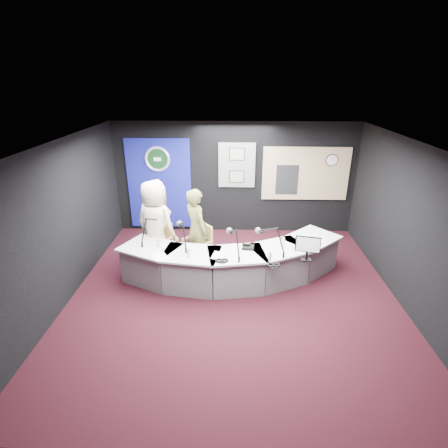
{
  "coord_description": "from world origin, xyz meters",
  "views": [
    {
      "loc": [
        -0.01,
        -5.5,
        3.78
      ],
      "look_at": [
        -0.2,
        0.8,
        1.1
      ],
      "focal_mm": 28.0,
      "sensor_mm": 36.0,
      "label": 1
    }
  ],
  "objects_px": {
    "armchair_left": "(157,244)",
    "person_woman": "(196,230)",
    "person_man": "(156,225)",
    "armchair_right": "(197,247)",
    "broadcast_desk": "(231,263)"
  },
  "relations": [
    {
      "from": "person_woman",
      "to": "armchair_right",
      "type": "bearing_deg",
      "value": 142.89
    },
    {
      "from": "armchair_right",
      "to": "person_woman",
      "type": "distance_m",
      "value": 0.39
    },
    {
      "from": "armchair_left",
      "to": "person_woman",
      "type": "relative_size",
      "value": 0.57
    },
    {
      "from": "armchair_left",
      "to": "person_woman",
      "type": "height_order",
      "value": "person_woman"
    },
    {
      "from": "armchair_left",
      "to": "armchair_right",
      "type": "height_order",
      "value": "armchair_left"
    },
    {
      "from": "broadcast_desk",
      "to": "person_woman",
      "type": "distance_m",
      "value": 0.99
    },
    {
      "from": "armchair_left",
      "to": "person_man",
      "type": "distance_m",
      "value": 0.45
    },
    {
      "from": "armchair_right",
      "to": "person_woman",
      "type": "bearing_deg",
      "value": 140.1
    },
    {
      "from": "armchair_right",
      "to": "person_woman",
      "type": "relative_size",
      "value": 0.55
    },
    {
      "from": "person_man",
      "to": "person_woman",
      "type": "bearing_deg",
      "value": -158.9
    },
    {
      "from": "broadcast_desk",
      "to": "person_woman",
      "type": "relative_size",
      "value": 2.57
    },
    {
      "from": "armchair_right",
      "to": "person_man",
      "type": "height_order",
      "value": "person_man"
    },
    {
      "from": "person_woman",
      "to": "armchair_left",
      "type": "bearing_deg",
      "value": 48.2
    },
    {
      "from": "broadcast_desk",
      "to": "armchair_right",
      "type": "height_order",
      "value": "armchair_right"
    },
    {
      "from": "person_man",
      "to": "person_woman",
      "type": "relative_size",
      "value": 1.08
    }
  ]
}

